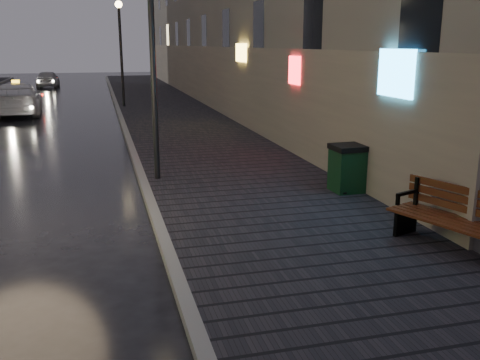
# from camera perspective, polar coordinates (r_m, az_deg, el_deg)

# --- Properties ---
(ground) EXTENTS (120.00, 120.00, 0.00)m
(ground) POSITION_cam_1_polar(r_m,az_deg,el_deg) (7.58, -17.94, -12.62)
(ground) COLOR black
(ground) RESTS_ON ground
(sidewalk) EXTENTS (4.60, 58.00, 0.15)m
(sidewalk) POSITION_cam_1_polar(r_m,az_deg,el_deg) (28.17, -7.96, 7.55)
(sidewalk) COLOR black
(sidewalk) RESTS_ON ground
(curb) EXTENTS (0.20, 58.00, 0.15)m
(curb) POSITION_cam_1_polar(r_m,az_deg,el_deg) (27.98, -12.88, 7.29)
(curb) COLOR slate
(curb) RESTS_ON ground
(lamp_near) EXTENTS (0.36, 0.36, 5.28)m
(lamp_near) POSITION_cam_1_polar(r_m,az_deg,el_deg) (12.84, -9.37, 14.80)
(lamp_near) COLOR black
(lamp_near) RESTS_ON sidewalk
(lamp_far) EXTENTS (0.36, 0.36, 5.28)m
(lamp_far) POSITION_cam_1_polar(r_m,az_deg,el_deg) (28.81, -12.63, 14.31)
(lamp_far) COLOR black
(lamp_far) RESTS_ON sidewalk
(bench) EXTENTS (1.31, 2.06, 1.00)m
(bench) POSITION_cam_1_polar(r_m,az_deg,el_deg) (9.22, 21.63, -3.73)
(bench) COLOR black
(bench) RESTS_ON sidewalk
(trash_bin) EXTENTS (0.71, 0.71, 1.05)m
(trash_bin) POSITION_cam_1_polar(r_m,az_deg,el_deg) (12.05, 11.36, 1.29)
(trash_bin) COLOR black
(trash_bin) RESTS_ON sidewalk
(taxi_mid) EXTENTS (2.46, 5.37, 1.52)m
(taxi_mid) POSITION_cam_1_polar(r_m,az_deg,el_deg) (28.05, -22.67, 7.98)
(taxi_mid) COLOR silver
(taxi_mid) RESTS_ON ground
(car_far) EXTENTS (1.62, 3.87, 1.31)m
(car_far) POSITION_cam_1_polar(r_m,az_deg,el_deg) (44.84, -19.82, 10.09)
(car_far) COLOR #97969E
(car_far) RESTS_ON ground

